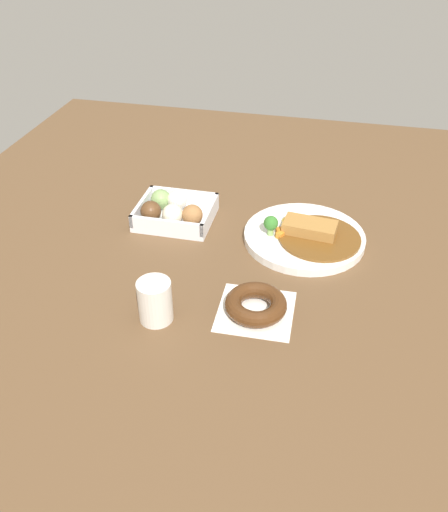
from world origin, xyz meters
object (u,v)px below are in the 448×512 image
Objects in this scene: curry_plate at (305,236)px; donut_box at (173,211)px; chocolate_ring_donut at (256,305)px; coffee_mug at (155,301)px.

curry_plate is 0.31m from donut_box.
curry_plate is 1.55× the size of donut_box.
coffee_mug is (-0.17, -0.06, 0.02)m from chocolate_ring_donut.
coffee_mug reaches higher than curry_plate.
coffee_mug is at bearing -78.04° from donut_box.
chocolate_ring_donut is at bearing 18.45° from coffee_mug.
curry_plate reaches higher than donut_box.
chocolate_ring_donut is at bearing -48.08° from donut_box.
chocolate_ring_donut is 0.18m from coffee_mug.
curry_plate is 3.25× the size of coffee_mug.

